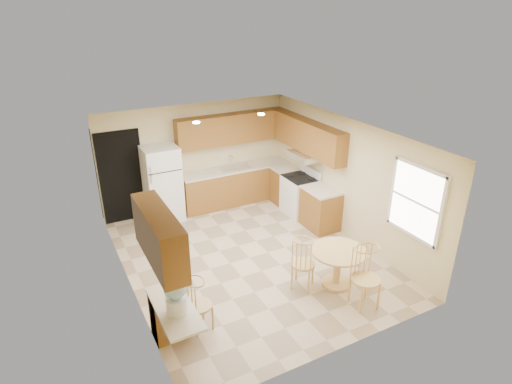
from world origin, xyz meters
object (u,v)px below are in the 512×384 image
stove (300,195)px  water_crock (176,295)px  refrigerator (162,184)px  chair_table_b (371,275)px  dining_table (338,263)px  chair_table_a (306,260)px  chair_desk (201,302)px

stove → water_crock: bearing=-142.7°
refrigerator → stove: 3.15m
refrigerator → chair_table_b: (1.96, -4.64, -0.22)m
refrigerator → dining_table: (1.91, -3.89, -0.40)m
chair_table_a → chair_table_b: bearing=-9.0°
stove → chair_desk: 4.38m
water_crock → chair_desk: bearing=35.7°
dining_table → refrigerator: bearing=116.2°
dining_table → chair_desk: (-2.51, 0.00, 0.08)m
dining_table → chair_table_a: 0.58m
refrigerator → stove: bearing=-23.0°
chair_table_b → water_crock: size_ratio=1.70×
chair_table_b → stove: bearing=-98.6°
refrigerator → water_crock: (-1.05, -4.21, 0.19)m
refrigerator → chair_table_b: bearing=-67.1°
stove → chair_table_b: (-0.91, -3.42, 0.17)m
refrigerator → chair_table_b: refrigerator is taller
stove → chair_table_a: 2.93m
chair_table_a → water_crock: water_crock is taller
stove → chair_desk: bearing=-142.5°
chair_table_b → chair_table_a: bearing=-50.2°
chair_table_b → water_crock: bearing=-1.8°
stove → dining_table: size_ratio=1.15×
chair_table_a → chair_table_b: chair_table_b is taller
water_crock → stove: bearing=37.3°
chair_table_b → chair_desk: (-2.56, 0.76, -0.11)m
chair_desk → refrigerator: bearing=160.3°
refrigerator → stove: size_ratio=1.58×
stove → chair_table_b: size_ratio=1.03×
chair_table_a → refrigerator: bearing=157.6°
stove → dining_table: stove is taller
chair_table_b → dining_table: bearing=-79.8°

